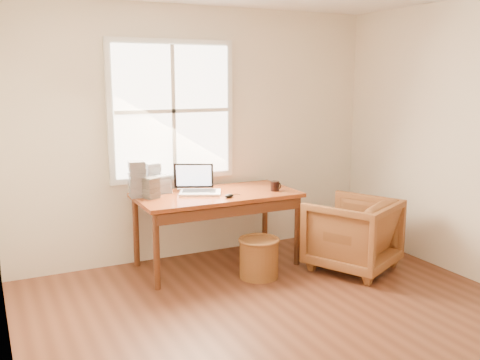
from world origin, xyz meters
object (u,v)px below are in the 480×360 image
object	(u,v)px
desk	(217,195)
armchair	(352,234)
coffee_mug	(275,186)
cd_stack_a	(152,178)
laptop	(200,179)
wicker_stool	(259,258)

from	to	relation	value
desk	armchair	world-z (taller)	desk
coffee_mug	cd_stack_a	bearing A→B (deg)	159.48
armchair	laptop	bearing A→B (deg)	-55.54
armchair	cd_stack_a	xyz separation A→B (m)	(-1.71, 1.05, 0.53)
desk	wicker_stool	distance (m)	0.76
wicker_stool	cd_stack_a	bearing A→B (deg)	132.67
wicker_stool	coffee_mug	world-z (taller)	coffee_mug
cd_stack_a	wicker_stool	bearing A→B (deg)	-47.33
desk	cd_stack_a	xyz separation A→B (m)	(-0.55, 0.36, 0.16)
coffee_mug	armchair	bearing A→B (deg)	-37.62
wicker_stool	cd_stack_a	world-z (taller)	cd_stack_a
desk	wicker_stool	world-z (taller)	desk
laptop	cd_stack_a	bearing A→B (deg)	166.65
desk	coffee_mug	world-z (taller)	coffee_mug
wicker_stool	coffee_mug	xyz separation A→B (m)	(0.35, 0.32, 0.61)
coffee_mug	laptop	bearing A→B (deg)	168.20
armchair	coffee_mug	world-z (taller)	coffee_mug
desk	armchair	distance (m)	1.40
desk	laptop	size ratio (longest dim) A/B	3.77
coffee_mug	cd_stack_a	distance (m)	1.24
armchair	coffee_mug	bearing A→B (deg)	-68.21
desk	coffee_mug	size ratio (longest dim) A/B	16.16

